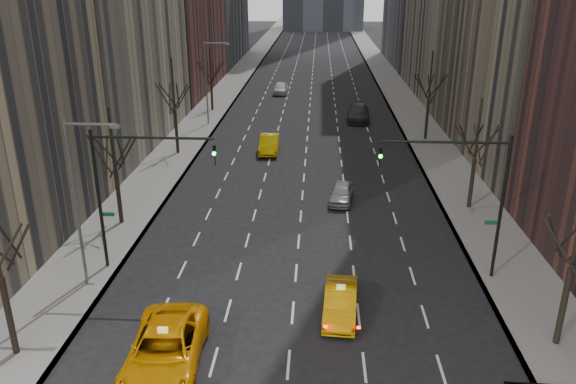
# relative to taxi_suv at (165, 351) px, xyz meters

# --- Properties ---
(sidewalk_left) EXTENTS (4.50, 320.00, 0.15)m
(sidewalk_left) POSITION_rel_taxi_suv_xyz_m (-7.07, 66.54, -0.84)
(sidewalk_left) COLOR slate
(sidewalk_left) RESTS_ON ground
(sidewalk_right) EXTENTS (4.50, 320.00, 0.15)m
(sidewalk_right) POSITION_rel_taxi_suv_xyz_m (17.43, 66.54, -0.84)
(sidewalk_right) COLOR slate
(sidewalk_right) RESTS_ON ground
(tree_lw_a) EXTENTS (3.36, 3.50, 8.28)m
(tree_lw_a) POSITION_rel_taxi_suv_xyz_m (-6.82, 0.54, 2.96)
(tree_lw_a) COLOR black
(tree_lw_a) RESTS_ON ground
(tree_lw_b) EXTENTS (3.36, 3.50, 7.82)m
(tree_lw_b) POSITION_rel_taxi_suv_xyz_m (-6.82, 14.54, 2.81)
(tree_lw_b) COLOR black
(tree_lw_b) RESTS_ON ground
(tree_lw_c) EXTENTS (3.36, 3.50, 8.74)m
(tree_lw_c) POSITION_rel_taxi_suv_xyz_m (-6.82, 30.54, 3.12)
(tree_lw_c) COLOR black
(tree_lw_c) RESTS_ON ground
(tree_lw_d) EXTENTS (3.36, 3.50, 7.36)m
(tree_lw_d) POSITION_rel_taxi_suv_xyz_m (-6.82, 48.54, 2.65)
(tree_lw_d) COLOR black
(tree_lw_d) RESTS_ON ground
(tree_rw_a) EXTENTS (3.36, 3.50, 8.28)m
(tree_rw_a) POSITION_rel_taxi_suv_xyz_m (17.18, 2.54, 2.96)
(tree_rw_a) COLOR black
(tree_rw_a) RESTS_ON ground
(tree_rw_b) EXTENTS (3.36, 3.50, 7.82)m
(tree_rw_b) POSITION_rel_taxi_suv_xyz_m (17.18, 18.54, 2.81)
(tree_rw_b) COLOR black
(tree_rw_b) RESTS_ON ground
(tree_rw_c) EXTENTS (3.36, 3.50, 8.74)m
(tree_rw_c) POSITION_rel_taxi_suv_xyz_m (17.18, 36.54, 3.12)
(tree_rw_c) COLOR black
(tree_rw_c) RESTS_ON ground
(traffic_mast_left) EXTENTS (6.69, 0.39, 8.00)m
(traffic_mast_left) POSITION_rel_taxi_suv_xyz_m (-3.93, 8.54, 4.57)
(traffic_mast_left) COLOR black
(traffic_mast_left) RESTS_ON ground
(traffic_mast_right) EXTENTS (6.69, 0.39, 8.00)m
(traffic_mast_right) POSITION_rel_taxi_suv_xyz_m (14.29, 8.54, 4.57)
(traffic_mast_right) COLOR black
(traffic_mast_right) RESTS_ON ground
(streetlight_near) EXTENTS (2.83, 0.22, 9.00)m
(streetlight_near) POSITION_rel_taxi_suv_xyz_m (-5.66, 6.54, 4.71)
(streetlight_near) COLOR slate
(streetlight_near) RESTS_ON ground
(streetlight_far) EXTENTS (2.83, 0.22, 9.00)m
(streetlight_far) POSITION_rel_taxi_suv_xyz_m (-5.66, 41.54, 4.71)
(streetlight_far) COLOR slate
(streetlight_far) RESTS_ON ground
(taxi_suv) EXTENTS (3.40, 6.73, 1.83)m
(taxi_suv) POSITION_rel_taxi_suv_xyz_m (0.00, 0.00, 0.00)
(taxi_suv) COLOR #F19C05
(taxi_suv) RESTS_ON ground
(taxi_sedan) EXTENTS (1.85, 4.52, 1.46)m
(taxi_sedan) POSITION_rel_taxi_suv_xyz_m (7.51, 4.46, -0.18)
(taxi_sedan) COLOR orange
(taxi_sedan) RESTS_ON ground
(silver_sedan_ahead) EXTENTS (2.12, 4.15, 1.35)m
(silver_sedan_ahead) POSITION_rel_taxi_suv_xyz_m (8.08, 19.40, -0.24)
(silver_sedan_ahead) COLOR #919398
(silver_sedan_ahead) RESTS_ON ground
(far_taxi) EXTENTS (1.84, 4.98, 1.63)m
(far_taxi) POSITION_rel_taxi_suv_xyz_m (1.70, 31.58, -0.10)
(far_taxi) COLOR #D9B104
(far_taxi) RESTS_ON ground
(far_suv_grey) EXTENTS (2.93, 6.30, 1.78)m
(far_suv_grey) POSITION_rel_taxi_suv_xyz_m (10.90, 44.63, -0.02)
(far_suv_grey) COLOR #2D2C31
(far_suv_grey) RESTS_ON ground
(far_car_white) EXTENTS (2.04, 4.74, 1.59)m
(far_car_white) POSITION_rel_taxi_suv_xyz_m (0.89, 59.85, -0.12)
(far_car_white) COLOR silver
(far_car_white) RESTS_ON ground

